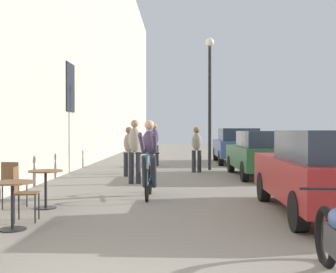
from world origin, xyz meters
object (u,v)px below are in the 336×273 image
Objects in this scene: cafe_chair_far_toward_street at (13,181)px; parked_car_nearest at (325,171)px; pedestrian_furthest at (154,142)px; cafe_table_mid at (12,195)px; parked_car_second at (262,153)px; pedestrian_mid at (129,149)px; street_lamp at (210,86)px; pedestrian_far at (197,147)px; cyclist_on_bicycle at (149,160)px; pedestrian_near at (135,148)px; cafe_table_far at (46,181)px; cafe_chair_mid_toward_street at (22,190)px; parked_car_third at (237,145)px.

parked_car_nearest is (5.66, -0.49, 0.25)m from cafe_chair_far_toward_street.
parked_car_nearest is at bearing -70.95° from pedestrian_furthest.
cafe_chair_far_toward_street is (-0.65, 1.71, -0.00)m from cafe_table_mid.
pedestrian_mid is at bearing 179.35° from parked_car_second.
cafe_table_mid is at bearing -110.29° from street_lamp.
street_lamp reaches higher than pedestrian_far.
cyclist_on_bicycle is 2.38m from pedestrian_near.
pedestrian_furthest is (-1.62, 2.59, 0.09)m from pedestrian_far.
parked_car_nearest is 6.20m from parked_car_second.
cafe_chair_far_toward_street is 0.21× the size of parked_car_nearest.
pedestrian_mid is at bearing 75.11° from cafe_chair_far_toward_street.
cyclist_on_bicycle is at bearing 61.22° from cafe_table_mid.
cafe_table_far is 9.20m from street_lamp.
pedestrian_furthest is at bearing 81.51° from pedestrian_mid.
pedestrian_far is (3.17, 8.27, 0.38)m from cafe_chair_mid_toward_street.
cafe_table_far is 5.77m from pedestrian_mid.
pedestrian_furthest is (-0.33, 8.17, 0.18)m from cyclist_on_bicycle.
pedestrian_furthest is (1.53, 9.68, 0.47)m from cafe_table_far.
pedestrian_far is 0.33× the size of street_lamp.
parked_car_third is (-0.04, 5.69, 0.05)m from parked_car_second.
parked_car_second is 5.69m from parked_car_third.
parked_car_second is (3.30, 4.13, -0.05)m from cyclist_on_bicycle.
parked_car_nearest is (5.06, -0.56, 0.25)m from cafe_table_far.
pedestrian_near is 0.36× the size of street_lamp.
pedestrian_far is at bearing -114.97° from parked_car_third.
cafe_table_mid is 5.75m from pedestrian_near.
cafe_chair_far_toward_street is at bearing -104.89° from pedestrian_mid.
pedestrian_near is 0.43× the size of parked_car_second.
street_lamp is 9.01m from parked_car_nearest.
cafe_chair_far_toward_street is at bearing -147.25° from cyclist_on_bicycle.
cafe_chair_far_toward_street is 4.36m from pedestrian_near.
pedestrian_far is (3.10, 8.87, 0.37)m from cafe_table_mid.
pedestrian_far is 3.06m from pedestrian_furthest.
parked_car_third is at bearing 63.05° from pedestrian_near.
cyclist_on_bicycle is (1.81, 3.29, 0.29)m from cafe_table_mid.
cafe_table_mid is at bearing -82.80° from cafe_chair_mid_toward_street.
pedestrian_furthest is 0.42× the size of parked_car_nearest.
cyclist_on_bicycle is 7.14m from street_lamp.
pedestrian_near is at bearing -154.74° from parked_car_second.
cafe_chair_mid_toward_street is at bearing -112.36° from parked_car_third.
cafe_chair_far_toward_street is 0.56× the size of pedestrian_far.
parked_car_third is (3.82, 7.51, -0.19)m from pedestrian_near.
pedestrian_near is 0.42× the size of parked_car_nearest.
parked_car_nearest is (3.54, -10.24, -0.22)m from pedestrian_furthest.
pedestrian_near is at bearing -119.41° from street_lamp.
cafe_chair_mid_toward_street and cafe_chair_far_toward_street have the same top height.
cyclist_on_bicycle is 10.34m from parked_car_third.
street_lamp is at bearing 99.17° from parked_car_nearest.
pedestrian_mid is 4.24m from parked_car_second.
cafe_chair_mid_toward_street is 0.21× the size of parked_car_nearest.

